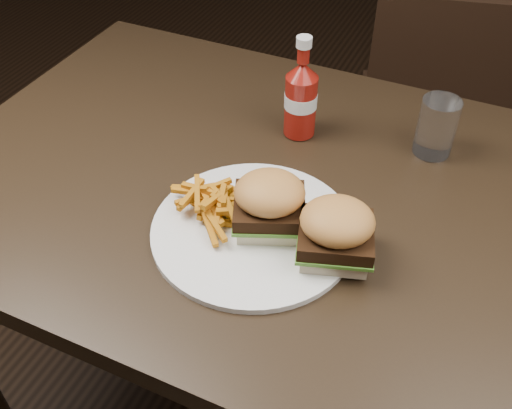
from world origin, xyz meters
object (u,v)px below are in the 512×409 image
at_px(plate, 253,230).
at_px(tumbler, 437,127).
at_px(ketchup_bottle, 300,106).
at_px(dining_table, 281,194).
at_px(chair_far, 428,117).

height_order(plate, tumbler, tumbler).
height_order(plate, ketchup_bottle, ketchup_bottle).
relative_size(dining_table, ketchup_bottle, 10.38).
bearing_deg(dining_table, ketchup_bottle, 100.57).
height_order(dining_table, plate, plate).
relative_size(chair_far, tumbler, 3.82).
distance_m(dining_table, tumbler, 0.30).
relative_size(ketchup_bottle, tumbler, 1.10).
xyz_separation_m(ketchup_bottle, tumbler, (0.24, 0.04, -0.01)).
relative_size(plate, tumbler, 3.00).
distance_m(dining_table, chair_far, 0.86).
distance_m(dining_table, ketchup_bottle, 0.17).
bearing_deg(tumbler, ketchup_bottle, -169.49).
distance_m(plate, ketchup_bottle, 0.28).
distance_m(plate, tumbler, 0.38).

